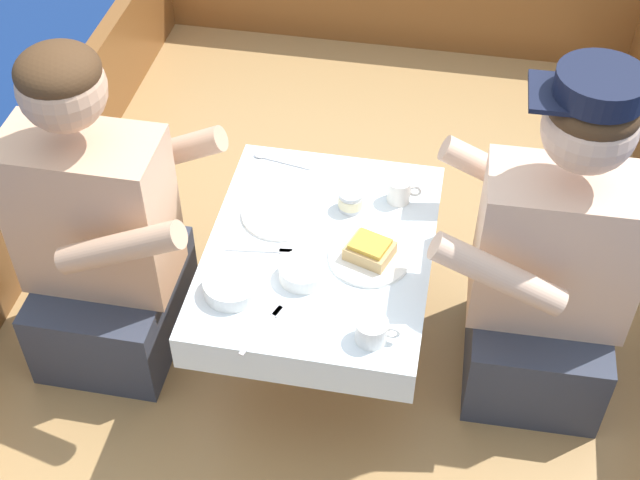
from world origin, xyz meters
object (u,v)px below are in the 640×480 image
(sandwich, at_px, (370,250))
(coffee_cup_port, at_px, (372,330))
(coffee_cup_starboard, at_px, (400,190))
(tin_can, at_px, (351,201))
(person_starboard, at_px, (551,267))
(person_port, at_px, (100,238))

(sandwich, distance_m, coffee_cup_port, 0.26)
(coffee_cup_starboard, bearing_deg, tin_can, -154.81)
(sandwich, xyz_separation_m, coffee_cup_port, (0.04, -0.26, -0.00))
(person_starboard, height_order, coffee_cup_port, person_starboard)
(sandwich, xyz_separation_m, tin_can, (-0.08, 0.18, -0.00))
(person_starboard, height_order, coffee_cup_starboard, person_starboard)
(person_port, height_order, sandwich, person_port)
(person_port, distance_m, coffee_cup_port, 0.80)
(person_port, xyz_separation_m, coffee_cup_starboard, (0.76, 0.25, 0.08))
(coffee_cup_starboard, xyz_separation_m, tin_can, (-0.12, -0.06, -0.01))
(person_starboard, distance_m, coffee_cup_starboard, 0.44)
(sandwich, relative_size, coffee_cup_port, 1.27)
(person_starboard, relative_size, coffee_cup_port, 9.48)
(coffee_cup_port, bearing_deg, tin_can, 105.45)
(coffee_cup_starboard, bearing_deg, person_starboard, -20.04)
(coffee_cup_port, bearing_deg, coffee_cup_starboard, 89.64)
(person_port, bearing_deg, person_starboard, 5.09)
(coffee_cup_port, bearing_deg, sandwich, 99.50)
(sandwich, distance_m, coffee_cup_starboard, 0.24)
(person_port, bearing_deg, coffee_cup_starboard, 18.30)
(tin_can, bearing_deg, person_starboard, -9.78)
(sandwich, xyz_separation_m, coffee_cup_starboard, (0.05, 0.23, 0.00))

